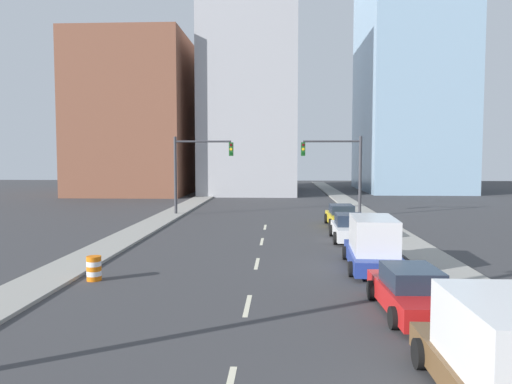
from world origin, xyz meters
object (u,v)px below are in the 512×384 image
Objects in this scene: sedan_red at (411,292)px; sedan_white at (350,228)px; box_truck_brown at (501,358)px; sedan_yellow at (341,216)px; box_truck_blue at (373,245)px; traffic_signal_left at (192,164)px; traffic_signal_right at (343,164)px; traffic_barrel at (94,268)px.

sedan_white is at bearing 88.33° from sedan_red.
sedan_yellow is (0.05, 25.10, -0.32)m from box_truck_brown.
box_truck_blue is at bearing -89.09° from sedan_white.
traffic_signal_left is 27.95m from sedan_red.
box_truck_brown reaches higher than sedan_yellow.
traffic_signal_right reaches higher than sedan_yellow.
traffic_signal_left reaches higher than sedan_red.
box_truck_brown is (11.36, -9.34, 0.53)m from traffic_barrel.
traffic_signal_left is at bearing 90.13° from traffic_barrel.
sedan_red is 0.85× the size of box_truck_blue.
box_truck_blue is 13.17m from sedan_yellow.
box_truck_blue reaches higher than sedan_white.
box_truck_blue is at bearing -59.79° from traffic_signal_left.
traffic_signal_left is 1.40× the size of sedan_white.
traffic_signal_left reaches higher than sedan_yellow.
sedan_white is at bearing -93.11° from sedan_yellow.
box_truck_brown is 1.11× the size of sedan_yellow.
box_truck_brown is 25.10m from sedan_yellow.
box_truck_blue is (-1.08, -19.24, -3.17)m from traffic_signal_right.
box_truck_blue is 7.30m from sedan_white.
traffic_signal_left is 16.76m from sedan_white.
traffic_signal_right is 31.35m from box_truck_brown.
traffic_signal_left reaches higher than traffic_barrel.
sedan_red is 6.10m from box_truck_blue.
sedan_red is at bearing -66.04° from traffic_signal_left.
sedan_yellow is (0.24, 5.87, -0.01)m from sedan_white.
sedan_white is 5.88m from sedan_yellow.
traffic_signal_left is 12.28m from traffic_signal_right.
box_truck_brown is at bearing -90.88° from sedan_yellow.
box_truck_blue is at bearing -91.89° from sedan_yellow.
sedan_white is at bearing 92.84° from box_truck_blue.
traffic_barrel is 0.20× the size of sedan_red.
traffic_signal_right is 1.22× the size of box_truck_brown.
sedan_yellow is at bearing -27.93° from traffic_signal_left.
traffic_signal_left reaches higher than box_truck_brown.
box_truck_brown is at bearing -90.32° from sedan_red.
sedan_yellow is at bearing 90.15° from box_truck_brown.
traffic_signal_left is 1.00× the size of traffic_signal_right.
traffic_barrel is (0.05, -21.84, -3.74)m from traffic_signal_left.
traffic_signal_right is 19.53m from box_truck_blue.
box_truck_brown is at bearing -86.02° from box_truck_blue.
sedan_red is at bearing -17.32° from traffic_barrel.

